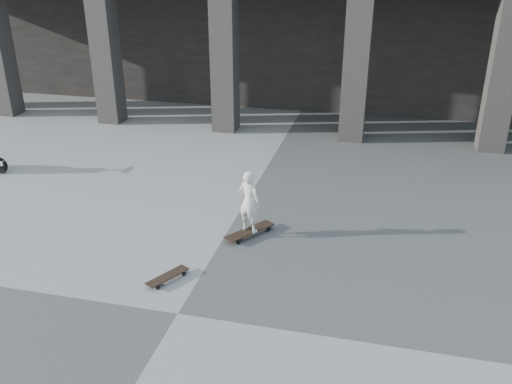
# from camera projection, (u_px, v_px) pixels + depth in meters

# --- Properties ---
(ground) EXTENTS (90.00, 90.00, 0.00)m
(ground) POSITION_uv_depth(u_px,v_px,m) (178.00, 314.00, 7.74)
(ground) COLOR #454543
(ground) RESTS_ON ground
(colonnade) EXTENTS (28.00, 8.82, 6.00)m
(colonnade) POSITION_uv_depth(u_px,v_px,m) (317.00, 4.00, 18.71)
(colonnade) COLOR black
(colonnade) RESTS_ON ground
(longboard) EXTENTS (0.79, 0.99, 0.10)m
(longboard) POSITION_uv_depth(u_px,v_px,m) (250.00, 231.00, 9.83)
(longboard) COLOR black
(longboard) RESTS_ON ground
(skateboard_spare) EXTENTS (0.52, 0.74, 0.09)m
(skateboard_spare) POSITION_uv_depth(u_px,v_px,m) (168.00, 277.00, 8.49)
(skateboard_spare) COLOR black
(skateboard_spare) RESTS_ON ground
(child) EXTENTS (0.49, 0.41, 1.16)m
(child) POSITION_uv_depth(u_px,v_px,m) (249.00, 201.00, 9.58)
(child) COLOR beige
(child) RESTS_ON longboard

